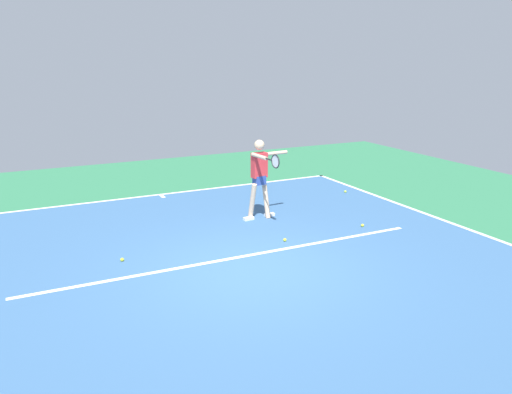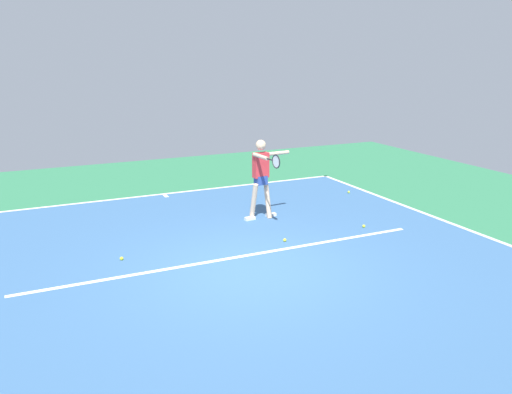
# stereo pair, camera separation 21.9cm
# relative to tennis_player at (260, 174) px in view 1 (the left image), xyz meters

# --- Properties ---
(ground_plane) EXTENTS (20.86, 20.86, 0.00)m
(ground_plane) POSITION_rel_tennis_player_xyz_m (1.45, 2.56, -1.04)
(ground_plane) COLOR #2D754C
(court_surface) EXTENTS (10.26, 11.32, 0.00)m
(court_surface) POSITION_rel_tennis_player_xyz_m (1.45, 2.56, -1.04)
(court_surface) COLOR #38608E
(court_surface) RESTS_ON ground_plane
(court_line_baseline_near) EXTENTS (10.26, 0.10, 0.01)m
(court_line_baseline_near) POSITION_rel_tennis_player_xyz_m (1.45, -3.05, -1.04)
(court_line_baseline_near) COLOR white
(court_line_baseline_near) RESTS_ON ground_plane
(court_line_sideline_left) EXTENTS (0.10, 11.32, 0.01)m
(court_line_sideline_left) POSITION_rel_tennis_player_xyz_m (-3.63, 2.56, -1.04)
(court_line_sideline_left) COLOR white
(court_line_sideline_left) RESTS_ON ground_plane
(court_line_service) EXTENTS (7.69, 0.10, 0.01)m
(court_line_service) POSITION_rel_tennis_player_xyz_m (1.45, 1.93, -1.04)
(court_line_service) COLOR white
(court_line_service) RESTS_ON ground_plane
(court_line_centre_mark) EXTENTS (0.10, 0.30, 0.01)m
(court_line_centre_mark) POSITION_rel_tennis_player_xyz_m (1.45, -2.85, -1.04)
(court_line_centre_mark) COLOR white
(court_line_centre_mark) RESTS_ON ground_plane
(tennis_player) EXTENTS (1.13, 1.24, 1.81)m
(tennis_player) POSITION_rel_tennis_player_xyz_m (0.00, 0.00, 0.00)
(tennis_player) COLOR beige
(tennis_player) RESTS_ON ground_plane
(tennis_ball_far_corner) EXTENTS (0.07, 0.07, 0.07)m
(tennis_ball_far_corner) POSITION_rel_tennis_player_xyz_m (-3.09, -1.04, -1.01)
(tennis_ball_far_corner) COLOR #C6E53D
(tennis_ball_far_corner) RESTS_ON ground_plane
(tennis_ball_by_baseline) EXTENTS (0.07, 0.07, 0.07)m
(tennis_ball_by_baseline) POSITION_rel_tennis_player_xyz_m (-1.71, 1.51, -1.01)
(tennis_ball_by_baseline) COLOR yellow
(tennis_ball_by_baseline) RESTS_ON ground_plane
(tennis_ball_near_player) EXTENTS (0.07, 0.07, 0.07)m
(tennis_ball_near_player) POSITION_rel_tennis_player_xyz_m (0.24, 1.57, -1.01)
(tennis_ball_near_player) COLOR yellow
(tennis_ball_near_player) RESTS_ON ground_plane
(tennis_ball_near_service_line) EXTENTS (0.07, 0.07, 0.07)m
(tennis_ball_near_service_line) POSITION_rel_tennis_player_xyz_m (3.37, 1.19, -1.01)
(tennis_ball_near_service_line) COLOR yellow
(tennis_ball_near_service_line) RESTS_ON ground_plane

